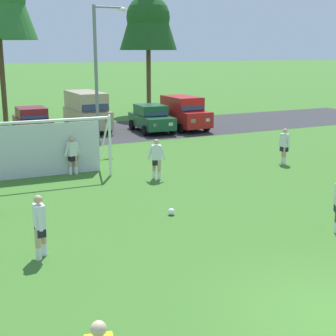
{
  "coord_description": "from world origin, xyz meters",
  "views": [
    {
      "loc": [
        -6.7,
        -6.33,
        5.09
      ],
      "look_at": [
        0.62,
        8.68,
        1.04
      ],
      "focal_mm": 51.86,
      "sensor_mm": 36.0,
      "label": 1
    }
  ],
  "objects": [
    {
      "name": "player_midfield_center",
      "position": [
        1.27,
        11.08,
        0.82
      ],
      "size": [
        0.68,
        0.42,
        1.64
      ],
      "color": "tan",
      "rests_on": "ground"
    },
    {
      "name": "ground_plane",
      "position": [
        0.0,
        15.0,
        0.0
      ],
      "size": [
        400.0,
        400.0,
        0.0
      ],
      "primitive_type": "plane",
      "color": "#3D7028"
    },
    {
      "name": "soccer_ball",
      "position": [
        -0.18,
        6.79,
        0.11
      ],
      "size": [
        0.22,
        0.22,
        0.22
      ],
      "color": "white",
      "rests_on": "ground"
    },
    {
      "name": "parked_car_slot_center",
      "position": [
        5.93,
        22.02,
        0.88
      ],
      "size": [
        2.27,
        4.32,
        1.72
      ],
      "color": "#194C2D",
      "rests_on": "ground"
    },
    {
      "name": "player_defender_far",
      "position": [
        -4.58,
        5.32,
        0.82
      ],
      "size": [
        0.34,
        0.74,
        1.64
      ],
      "color": "tan",
      "rests_on": "ground"
    },
    {
      "name": "soccer_goal",
      "position": [
        -3.86,
        13.34,
        1.29
      ],
      "size": [
        7.49,
        2.22,
        2.57
      ],
      "color": "white",
      "rests_on": "ground"
    },
    {
      "name": "parked_car_slot_center_left",
      "position": [
        2.33,
        24.25,
        1.34
      ],
      "size": [
        2.21,
        4.81,
        2.52
      ],
      "color": "tan",
      "rests_on": "ground"
    },
    {
      "name": "parked_car_slot_center_right",
      "position": [
        8.26,
        22.1,
        1.11
      ],
      "size": [
        2.18,
        4.62,
        2.16
      ],
      "color": "red",
      "rests_on": "ground"
    },
    {
      "name": "parking_lot_strip",
      "position": [
        0.0,
        23.17,
        0.0
      ],
      "size": [
        52.0,
        8.4,
        0.01
      ],
      "primitive_type": "cube",
      "color": "#333335",
      "rests_on": "ground"
    },
    {
      "name": "player_winger_left",
      "position": [
        7.7,
        10.99,
        0.82
      ],
      "size": [
        0.32,
        0.75,
        1.64
      ],
      "color": "tan",
      "rests_on": "ground"
    },
    {
      "name": "street_lamp",
      "position": [
        1.58,
        19.07,
        3.85
      ],
      "size": [
        2.0,
        0.32,
        7.42
      ],
      "color": "slate",
      "rests_on": "ground"
    },
    {
      "name": "player_striker_near",
      "position": [
        -1.58,
        13.32,
        0.82
      ],
      "size": [
        0.75,
        0.34,
        1.64
      ],
      "color": "tan",
      "rests_on": "ground"
    },
    {
      "name": "tree_center_back",
      "position": [
        9.5,
        30.5,
        8.5
      ],
      "size": [
        4.63,
        4.63,
        12.35
      ],
      "color": "brown",
      "rests_on": "ground"
    },
    {
      "name": "parked_car_slot_left",
      "position": [
        -1.23,
        23.88,
        0.88
      ],
      "size": [
        2.09,
        4.23,
        1.72
      ],
      "color": "maroon",
      "rests_on": "ground"
    }
  ]
}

